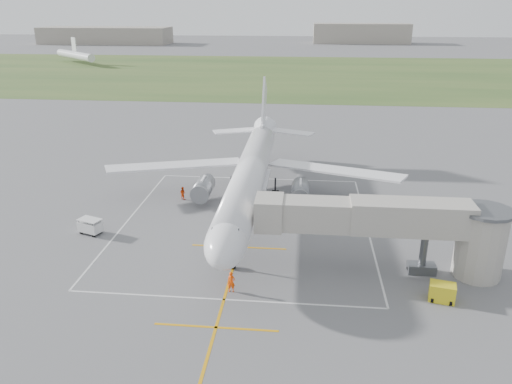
# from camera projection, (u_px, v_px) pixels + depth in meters

# --- Properties ---
(ground) EXTENTS (700.00, 700.00, 0.00)m
(ground) POSITION_uv_depth(u_px,v_px,m) (250.00, 210.00, 61.88)
(ground) COLOR #5C5C5F
(ground) RESTS_ON ground
(grass_strip) EXTENTS (700.00, 120.00, 0.02)m
(grass_strip) POSITION_uv_depth(u_px,v_px,m) (289.00, 73.00, 182.81)
(grass_strip) COLOR #314E22
(grass_strip) RESTS_ON ground
(apron_markings) EXTENTS (28.20, 60.00, 0.01)m
(apron_markings) POSITION_uv_depth(u_px,v_px,m) (244.00, 230.00, 56.46)
(apron_markings) COLOR orange
(apron_markings) RESTS_ON ground
(airliner) EXTENTS (38.93, 46.75, 13.52)m
(airliner) POSITION_uv_depth(u_px,v_px,m) (250.00, 175.00, 61.02)
(airliner) COLOR white
(airliner) RESTS_ON ground
(jet_bridge) EXTENTS (23.40, 5.00, 7.20)m
(jet_bridge) POSITION_uv_depth(u_px,v_px,m) (402.00, 226.00, 46.18)
(jet_bridge) COLOR #A19A91
(jet_bridge) RESTS_ON ground
(gpu_unit) EXTENTS (2.39, 1.90, 1.60)m
(gpu_unit) POSITION_uv_depth(u_px,v_px,m) (442.00, 292.00, 42.89)
(gpu_unit) COLOR yellow
(gpu_unit) RESTS_ON ground
(baggage_cart) EXTENTS (2.86, 2.27, 1.74)m
(baggage_cart) POSITION_uv_depth(u_px,v_px,m) (90.00, 226.00, 55.38)
(baggage_cart) COLOR silver
(baggage_cart) RESTS_ON ground
(ramp_worker_nose) EXTENTS (0.70, 0.46, 1.92)m
(ramp_worker_nose) POSITION_uv_depth(u_px,v_px,m) (231.00, 282.00, 44.15)
(ramp_worker_nose) COLOR #FF4908
(ramp_worker_nose) RESTS_ON ground
(ramp_worker_wing) EXTENTS (1.02, 0.94, 1.69)m
(ramp_worker_wing) POSITION_uv_depth(u_px,v_px,m) (183.00, 193.00, 65.17)
(ramp_worker_wing) COLOR #E63B07
(ramp_worker_wing) RESTS_ON ground
(distant_hangars) EXTENTS (345.00, 49.00, 12.00)m
(distant_hangars) POSITION_uv_depth(u_px,v_px,m) (271.00, 36.00, 308.23)
(distant_hangars) COLOR gray
(distant_hangars) RESTS_ON ground
(distant_aircraft) EXTENTS (224.04, 59.91, 8.85)m
(distant_aircraft) POSITION_uv_depth(u_px,v_px,m) (313.00, 53.00, 216.46)
(distant_aircraft) COLOR white
(distant_aircraft) RESTS_ON ground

